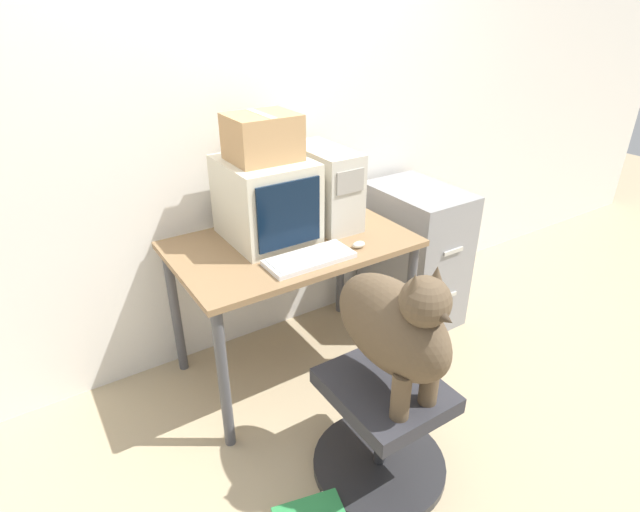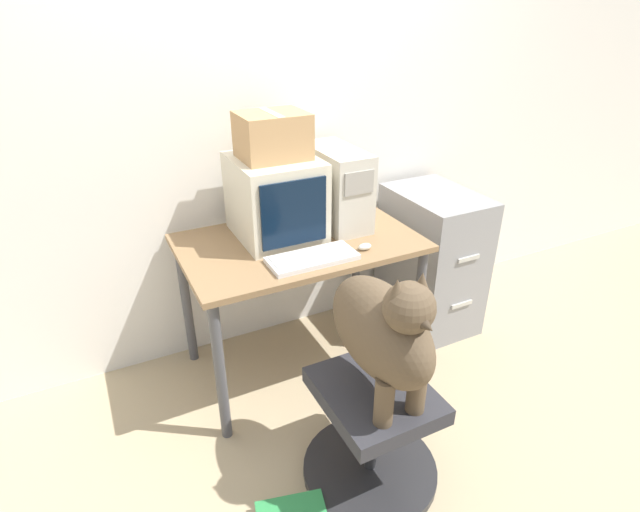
{
  "view_description": "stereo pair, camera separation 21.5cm",
  "coord_description": "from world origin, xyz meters",
  "px_view_note": "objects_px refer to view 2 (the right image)",
  "views": [
    {
      "loc": [
        -1.1,
        -1.59,
        1.85
      ],
      "look_at": [
        -0.06,
        0.02,
        0.86
      ],
      "focal_mm": 28.0,
      "sensor_mm": 36.0,
      "label": 1
    },
    {
      "loc": [
        -0.91,
        -1.7,
        1.85
      ],
      "look_at": [
        -0.06,
        0.02,
        0.86
      ],
      "focal_mm": 28.0,
      "sensor_mm": 36.0,
      "label": 2
    }
  ],
  "objects_px": {
    "dog": "(384,330)",
    "filing_cabinet": "(431,259)",
    "keyboard": "(312,258)",
    "pc_tower": "(336,187)",
    "office_chair": "(372,433)",
    "crt_monitor": "(275,198)",
    "cardboard_box": "(272,136)"
  },
  "relations": [
    {
      "from": "dog",
      "to": "cardboard_box",
      "type": "relative_size",
      "value": 1.89
    },
    {
      "from": "cardboard_box",
      "to": "dog",
      "type": "bearing_deg",
      "value": -88.02
    },
    {
      "from": "keyboard",
      "to": "office_chair",
      "type": "height_order",
      "value": "keyboard"
    },
    {
      "from": "keyboard",
      "to": "pc_tower",
      "type": "bearing_deg",
      "value": 48.16
    },
    {
      "from": "crt_monitor",
      "to": "dog",
      "type": "xyz_separation_m",
      "value": [
        0.03,
        -0.95,
        -0.2
      ]
    },
    {
      "from": "crt_monitor",
      "to": "filing_cabinet",
      "type": "height_order",
      "value": "crt_monitor"
    },
    {
      "from": "office_chair",
      "to": "filing_cabinet",
      "type": "relative_size",
      "value": 0.68
    },
    {
      "from": "keyboard",
      "to": "cardboard_box",
      "type": "height_order",
      "value": "cardboard_box"
    },
    {
      "from": "keyboard",
      "to": "cardboard_box",
      "type": "relative_size",
      "value": 1.32
    },
    {
      "from": "dog",
      "to": "filing_cabinet",
      "type": "height_order",
      "value": "dog"
    },
    {
      "from": "crt_monitor",
      "to": "office_chair",
      "type": "height_order",
      "value": "crt_monitor"
    },
    {
      "from": "dog",
      "to": "pc_tower",
      "type": "bearing_deg",
      "value": 71.84
    },
    {
      "from": "office_chair",
      "to": "keyboard",
      "type": "bearing_deg",
      "value": 89.43
    },
    {
      "from": "keyboard",
      "to": "office_chair",
      "type": "bearing_deg",
      "value": -90.57
    },
    {
      "from": "crt_monitor",
      "to": "filing_cabinet",
      "type": "relative_size",
      "value": 0.54
    },
    {
      "from": "dog",
      "to": "filing_cabinet",
      "type": "distance_m",
      "value": 1.36
    },
    {
      "from": "crt_monitor",
      "to": "keyboard",
      "type": "height_order",
      "value": "crt_monitor"
    },
    {
      "from": "keyboard",
      "to": "cardboard_box",
      "type": "xyz_separation_m",
      "value": [
        -0.04,
        0.34,
        0.49
      ]
    },
    {
      "from": "crt_monitor",
      "to": "dog",
      "type": "height_order",
      "value": "crt_monitor"
    },
    {
      "from": "dog",
      "to": "filing_cabinet",
      "type": "relative_size",
      "value": 0.69
    },
    {
      "from": "filing_cabinet",
      "to": "office_chair",
      "type": "bearing_deg",
      "value": -137.79
    },
    {
      "from": "crt_monitor",
      "to": "pc_tower",
      "type": "bearing_deg",
      "value": 1.07
    },
    {
      "from": "keyboard",
      "to": "filing_cabinet",
      "type": "bearing_deg",
      "value": 16.87
    },
    {
      "from": "pc_tower",
      "to": "dog",
      "type": "bearing_deg",
      "value": -108.16
    },
    {
      "from": "filing_cabinet",
      "to": "cardboard_box",
      "type": "height_order",
      "value": "cardboard_box"
    },
    {
      "from": "cardboard_box",
      "to": "pc_tower",
      "type": "bearing_deg",
      "value": 0.43
    },
    {
      "from": "pc_tower",
      "to": "dog",
      "type": "relative_size",
      "value": 0.77
    },
    {
      "from": "pc_tower",
      "to": "keyboard",
      "type": "relative_size",
      "value": 1.11
    },
    {
      "from": "pc_tower",
      "to": "keyboard",
      "type": "height_order",
      "value": "pc_tower"
    },
    {
      "from": "cardboard_box",
      "to": "filing_cabinet",
      "type": "bearing_deg",
      "value": -3.07
    },
    {
      "from": "office_chair",
      "to": "dog",
      "type": "distance_m",
      "value": 0.55
    },
    {
      "from": "keyboard",
      "to": "dog",
      "type": "height_order",
      "value": "dog"
    }
  ]
}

